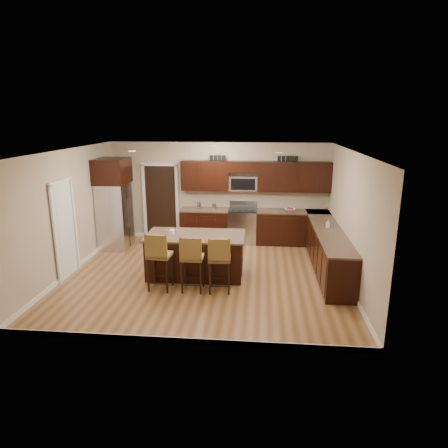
# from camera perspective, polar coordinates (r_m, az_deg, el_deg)

# --- Properties ---
(floor) EXTENTS (6.00, 6.00, 0.00)m
(floor) POSITION_cam_1_polar(r_m,az_deg,el_deg) (8.84, -2.62, -7.30)
(floor) COLOR #93623A
(floor) RESTS_ON ground
(ceiling) EXTENTS (6.00, 6.00, 0.00)m
(ceiling) POSITION_cam_1_polar(r_m,az_deg,el_deg) (8.20, -2.84, 10.43)
(ceiling) COLOR silver
(ceiling) RESTS_ON wall_back
(wall_back) EXTENTS (6.00, 0.00, 6.00)m
(wall_back) POSITION_cam_1_polar(r_m,az_deg,el_deg) (11.08, -0.73, 4.63)
(wall_back) COLOR tan
(wall_back) RESTS_ON floor
(wall_left) EXTENTS (0.00, 5.50, 5.50)m
(wall_left) POSITION_cam_1_polar(r_m,az_deg,el_deg) (9.32, -21.32, 1.56)
(wall_left) COLOR tan
(wall_left) RESTS_ON floor
(wall_right) EXTENTS (0.00, 5.50, 5.50)m
(wall_right) POSITION_cam_1_polar(r_m,az_deg,el_deg) (8.53, 17.65, 0.72)
(wall_right) COLOR tan
(wall_right) RESTS_ON floor
(base_cabinets) EXTENTS (4.02, 3.96, 0.92)m
(base_cabinets) POSITION_cam_1_polar(r_m,az_deg,el_deg) (9.99, 9.39, -2.00)
(base_cabinets) COLOR black
(base_cabinets) RESTS_ON floor
(upper_cabinets) EXTENTS (4.00, 0.33, 0.80)m
(upper_cabinets) POSITION_cam_1_polar(r_m,az_deg,el_deg) (10.78, 4.73, 6.92)
(upper_cabinets) COLOR black
(upper_cabinets) RESTS_ON wall_back
(range) EXTENTS (0.76, 0.64, 1.11)m
(range) POSITION_cam_1_polar(r_m,az_deg,el_deg) (10.94, 2.66, -0.25)
(range) COLOR silver
(range) RESTS_ON floor
(microwave) EXTENTS (0.76, 0.31, 0.40)m
(microwave) POSITION_cam_1_polar(r_m,az_deg,el_deg) (10.84, 2.77, 5.82)
(microwave) COLOR silver
(microwave) RESTS_ON upper_cabinets
(doorway) EXTENTS (0.85, 0.03, 2.06)m
(doorway) POSITION_cam_1_polar(r_m,az_deg,el_deg) (11.42, -9.00, 3.12)
(doorway) COLOR black
(doorway) RESTS_ON floor
(pantry_door) EXTENTS (0.03, 0.80, 2.04)m
(pantry_door) POSITION_cam_1_polar(r_m,az_deg,el_deg) (9.13, -21.84, -0.90)
(pantry_door) COLOR white
(pantry_door) RESTS_ON floor
(letter_decor) EXTENTS (2.20, 0.03, 0.15)m
(letter_decor) POSITION_cam_1_polar(r_m,az_deg,el_deg) (10.73, 4.00, 9.34)
(letter_decor) COLOR black
(letter_decor) RESTS_ON upper_cabinets
(island) EXTENTS (2.13, 1.13, 0.92)m
(island) POSITION_cam_1_polar(r_m,az_deg,el_deg) (8.71, -4.07, -4.64)
(island) COLOR black
(island) RESTS_ON floor
(stool_left) EXTENTS (0.47, 0.47, 1.19)m
(stool_left) POSITION_cam_1_polar(r_m,az_deg,el_deg) (7.94, -9.34, -4.40)
(stool_left) COLOR olive
(stool_left) RESTS_ON floor
(stool_mid) EXTENTS (0.43, 0.43, 1.14)m
(stool_mid) POSITION_cam_1_polar(r_m,az_deg,el_deg) (7.82, -4.64, -4.78)
(stool_mid) COLOR olive
(stool_mid) RESTS_ON floor
(stool_right) EXTENTS (0.45, 0.45, 1.14)m
(stool_right) POSITION_cam_1_polar(r_m,az_deg,el_deg) (7.75, -0.65, -4.94)
(stool_right) COLOR olive
(stool_right) RESTS_ON floor
(refrigerator) EXTENTS (0.79, 0.92, 2.35)m
(refrigerator) POSITION_cam_1_polar(r_m,az_deg,el_deg) (10.71, -15.44, 2.95)
(refrigerator) COLOR silver
(refrigerator) RESTS_ON floor
(floor_mat) EXTENTS (0.94, 0.65, 0.01)m
(floor_mat) POSITION_cam_1_polar(r_m,az_deg,el_deg) (10.29, -0.52, -3.96)
(floor_mat) COLOR brown
(floor_mat) RESTS_ON floor
(fruit_bowl) EXTENTS (0.31, 0.31, 0.07)m
(fruit_bowl) POSITION_cam_1_polar(r_m,az_deg,el_deg) (10.84, 9.37, 2.05)
(fruit_bowl) COLOR silver
(fruit_bowl) RESTS_ON base_cabinets
(soap_bottle) EXTENTS (0.08, 0.08, 0.17)m
(soap_bottle) POSITION_cam_1_polar(r_m,az_deg,el_deg) (9.38, 14.63, 0.05)
(soap_bottle) COLOR #B2B2B2
(soap_bottle) RESTS_ON base_cabinets
(canister_tall) EXTENTS (0.12, 0.12, 0.18)m
(canister_tall) POSITION_cam_1_polar(r_m,az_deg,el_deg) (10.93, -3.54, 2.64)
(canister_tall) COLOR silver
(canister_tall) RESTS_ON base_cabinets
(canister_short) EXTENTS (0.11, 0.11, 0.16)m
(canister_short) POSITION_cam_1_polar(r_m,az_deg,el_deg) (10.87, -1.44, 2.53)
(canister_short) COLOR silver
(canister_short) RESTS_ON base_cabinets
(island_jar) EXTENTS (0.10, 0.10, 0.10)m
(island_jar) POSITION_cam_1_polar(r_m,az_deg,el_deg) (8.64, -7.41, -1.13)
(island_jar) COLOR white
(island_jar) RESTS_ON island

